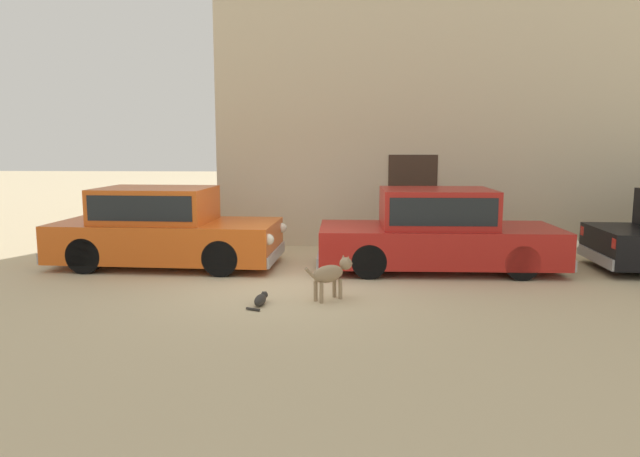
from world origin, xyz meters
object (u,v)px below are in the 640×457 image
Objects in this scene: parked_sedan_second at (437,230)px; parked_sedan_nearest at (163,227)px; stray_dog_spotted at (332,273)px; stray_cat at (261,300)px.

parked_sedan_nearest is at bearing 178.16° from parked_sedan_second.
parked_sedan_second reaches higher than stray_dog_spotted.
parked_sedan_second is 3.98m from stray_cat.
parked_sedan_second reaches higher than parked_sedan_nearest.
stray_dog_spotted reaches higher than stray_cat.
stray_dog_spotted is (3.32, -2.34, -0.35)m from parked_sedan_nearest.
parked_sedan_second is 7.40× the size of stray_cat.
parked_sedan_nearest is 3.61m from stray_cat.
stray_cat is (-2.94, -2.59, -0.66)m from parked_sedan_second.
parked_sedan_second is at bearing 7.79° from stray_dog_spotted.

